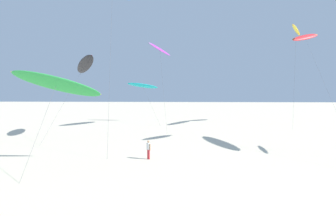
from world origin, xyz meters
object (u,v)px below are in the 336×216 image
flying_kite_2 (57,84)px  person_near_left (149,149)px  flying_kite_4 (296,30)px  flying_kite_7 (305,37)px  flying_kite_0 (85,65)px  flying_kite_3 (142,86)px  flying_kite_6 (160,49)px

flying_kite_2 → person_near_left: flying_kite_2 is taller
flying_kite_4 → flying_kite_7: size_ratio=0.97×
flying_kite_2 → person_near_left: bearing=12.6°
flying_kite_0 → flying_kite_2: 14.66m
flying_kite_3 → flying_kite_4: size_ratio=0.49×
flying_kite_3 → person_near_left: (4.77, -30.91, -5.92)m
flying_kite_3 → flying_kite_4: 27.97m
flying_kite_3 → flying_kite_6: (3.99, -8.52, 5.59)m
flying_kite_4 → flying_kite_2: bearing=-137.9°
flying_kite_3 → flying_kite_0: bearing=-105.0°
flying_kite_0 → person_near_left: (9.66, -12.59, -8.30)m
flying_kite_0 → flying_kite_2: (2.40, -14.21, -2.73)m
flying_kite_4 → flying_kite_6: (-21.64, -1.42, -3.07)m
flying_kite_2 → flying_kite_0: bearing=99.6°
flying_kite_7 → flying_kite_6: bearing=-165.7°
flying_kite_7 → person_near_left: flying_kite_7 is taller
flying_kite_4 → flying_kite_6: flying_kite_4 is taller
flying_kite_6 → flying_kite_7: size_ratio=0.82×
flying_kite_0 → flying_kite_4: size_ratio=0.69×
flying_kite_0 → flying_kite_2: size_ratio=1.37×
flying_kite_2 → flying_kite_6: 25.57m
flying_kite_2 → flying_kite_6: (6.49, 24.01, 5.94)m
flying_kite_6 → flying_kite_4: bearing=3.8°
flying_kite_2 → flying_kite_6: bearing=74.9°
flying_kite_4 → flying_kite_0: bearing=-159.8°
flying_kite_0 → flying_kite_4: flying_kite_4 is taller
flying_kite_0 → flying_kite_6: (8.89, 9.80, 3.22)m
flying_kite_0 → flying_kite_3: (4.90, 18.32, -2.38)m
flying_kite_3 → flying_kite_2: bearing=-94.4°
person_near_left → flying_kite_7: bearing=49.9°
flying_kite_4 → person_near_left: size_ratio=9.75×
flying_kite_6 → flying_kite_7: 25.96m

